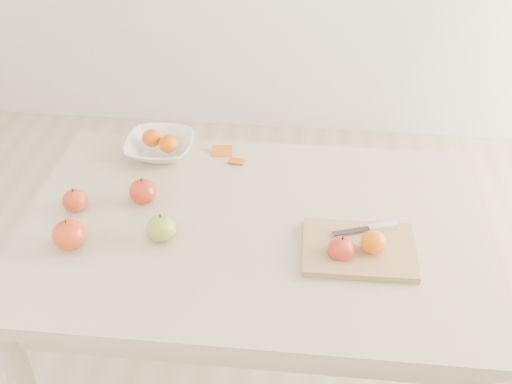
# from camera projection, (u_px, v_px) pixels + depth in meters

# --- Properties ---
(table) EXTENTS (1.20, 0.80, 0.75)m
(table) POSITION_uv_depth(u_px,v_px,m) (254.00, 254.00, 1.71)
(table) COLOR beige
(table) RESTS_ON ground
(cutting_board) EXTENTS (0.28, 0.21, 0.02)m
(cutting_board) POSITION_uv_depth(u_px,v_px,m) (359.00, 249.00, 1.56)
(cutting_board) COLOR tan
(cutting_board) RESTS_ON table
(board_tangerine) EXTENTS (0.06, 0.06, 0.05)m
(board_tangerine) POSITION_uv_depth(u_px,v_px,m) (373.00, 242.00, 1.53)
(board_tangerine) COLOR orange
(board_tangerine) RESTS_ON cutting_board
(fruit_bowl) EXTENTS (0.20, 0.20, 0.05)m
(fruit_bowl) POSITION_uv_depth(u_px,v_px,m) (160.00, 147.00, 1.90)
(fruit_bowl) COLOR white
(fruit_bowl) RESTS_ON table
(bowl_tangerine_near) EXTENTS (0.06, 0.06, 0.05)m
(bowl_tangerine_near) POSITION_uv_depth(u_px,v_px,m) (152.00, 138.00, 1.90)
(bowl_tangerine_near) COLOR #D24607
(bowl_tangerine_near) RESTS_ON fruit_bowl
(bowl_tangerine_far) EXTENTS (0.06, 0.06, 0.05)m
(bowl_tangerine_far) POSITION_uv_depth(u_px,v_px,m) (168.00, 144.00, 1.88)
(bowl_tangerine_far) COLOR #D46807
(bowl_tangerine_far) RESTS_ON fruit_bowl
(orange_peel_a) EXTENTS (0.07, 0.05, 0.01)m
(orange_peel_a) POSITION_uv_depth(u_px,v_px,m) (222.00, 152.00, 1.92)
(orange_peel_a) COLOR #C5560D
(orange_peel_a) RESTS_ON table
(orange_peel_b) EXTENTS (0.05, 0.04, 0.01)m
(orange_peel_b) POSITION_uv_depth(u_px,v_px,m) (237.00, 162.00, 1.88)
(orange_peel_b) COLOR #C34B0D
(orange_peel_b) RESTS_ON table
(paring_knife) EXTENTS (0.17, 0.07, 0.01)m
(paring_knife) POSITION_uv_depth(u_px,v_px,m) (378.00, 227.00, 1.60)
(paring_knife) COLOR silver
(paring_knife) RESTS_ON cutting_board
(apple_green) EXTENTS (0.08, 0.08, 0.07)m
(apple_green) POSITION_uv_depth(u_px,v_px,m) (161.00, 228.00, 1.59)
(apple_green) COLOR olive
(apple_green) RESTS_ON table
(apple_red_a) EXTENTS (0.07, 0.07, 0.07)m
(apple_red_a) POSITION_uv_depth(u_px,v_px,m) (143.00, 191.00, 1.71)
(apple_red_a) COLOR #8C0807
(apple_red_a) RESTS_ON table
(apple_red_b) EXTENTS (0.08, 0.08, 0.07)m
(apple_red_b) POSITION_uv_depth(u_px,v_px,m) (69.00, 234.00, 1.56)
(apple_red_b) COLOR #9A0E06
(apple_red_b) RESTS_ON table
(apple_red_d) EXTENTS (0.07, 0.07, 0.06)m
(apple_red_d) POSITION_uv_depth(u_px,v_px,m) (75.00, 200.00, 1.68)
(apple_red_d) COLOR #990B08
(apple_red_d) RESTS_ON table
(apple_red_e) EXTENTS (0.07, 0.07, 0.06)m
(apple_red_e) POSITION_uv_depth(u_px,v_px,m) (342.00, 249.00, 1.53)
(apple_red_e) COLOR #960311
(apple_red_e) RESTS_ON table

